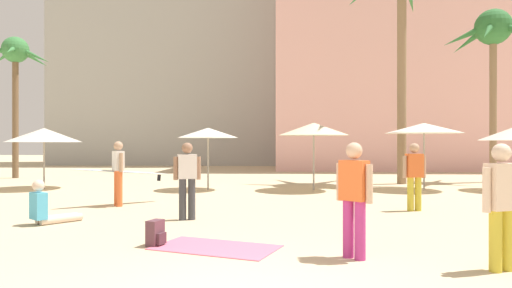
{
  "coord_description": "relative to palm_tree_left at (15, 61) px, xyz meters",
  "views": [
    {
      "loc": [
        0.37,
        -4.83,
        1.67
      ],
      "look_at": [
        -0.05,
        4.05,
        1.66
      ],
      "focal_mm": 32.61,
      "sensor_mm": 36.0,
      "label": 1
    }
  ],
  "objects": [
    {
      "name": "hotel_tower_gray",
      "position": [
        4.93,
        16.66,
        7.06
      ],
      "size": [
        19.91,
        8.26,
        25.4
      ],
      "primitive_type": "cube",
      "color": "#A8A8A3",
      "rests_on": "ground"
    },
    {
      "name": "beach_towel",
      "position": [
        11.69,
        -14.47,
        -5.63
      ],
      "size": [
        2.19,
        1.68,
        0.01
      ],
      "primitive_type": "cube",
      "rotation": [
        0.0,
        0.0,
        -0.35
      ],
      "color": "#EF6684",
      "rests_on": "ground"
    },
    {
      "name": "cafe_umbrella_3",
      "position": [
        17.94,
        -4.87,
        -3.41
      ],
      "size": [
        2.73,
        2.73,
        2.41
      ],
      "color": "gray",
      "rests_on": "ground"
    },
    {
      "name": "cafe_umbrella_0",
      "position": [
        10.16,
        -5.19,
        -3.58
      ],
      "size": [
        2.2,
        2.2,
        2.24
      ],
      "color": "gray",
      "rests_on": "ground"
    },
    {
      "name": "person_far_right",
      "position": [
        10.7,
        -11.79,
        -4.71
      ],
      "size": [
        0.6,
        0.33,
        1.69
      ],
      "rotation": [
        0.0,
        0.0,
        1.89
      ],
      "color": "#3D3D42",
      "rests_on": "ground"
    },
    {
      "name": "cafe_umbrella_2",
      "position": [
        4.04,
        -5.08,
        -3.66
      ],
      "size": [
        2.69,
        2.69,
        2.24
      ],
      "color": "gray",
      "rests_on": "ground"
    },
    {
      "name": "person_mid_center",
      "position": [
        16.07,
        -10.17,
        -4.72
      ],
      "size": [
        0.61,
        0.29,
        1.68
      ],
      "rotation": [
        0.0,
        0.0,
        4.91
      ],
      "color": "gold",
      "rests_on": "ground"
    },
    {
      "name": "palm_tree_center",
      "position": [
        21.98,
        -1.32,
        0.63
      ],
      "size": [
        4.32,
        3.88,
        7.47
      ],
      "color": "#896B4C",
      "rests_on": "ground"
    },
    {
      "name": "person_near_left",
      "position": [
        8.43,
        -9.55,
        -4.71
      ],
      "size": [
        2.32,
        2.0,
        1.73
      ],
      "rotation": [
        0.0,
        0.0,
        3.77
      ],
      "color": "orange",
      "rests_on": "ground"
    },
    {
      "name": "cafe_umbrella_4",
      "position": [
        13.96,
        -5.21,
        -3.45
      ],
      "size": [
        2.52,
        2.52,
        2.41
      ],
      "color": "gray",
      "rests_on": "ground"
    },
    {
      "name": "person_near_right",
      "position": [
        13.79,
        -15.06,
        -4.71
      ],
      "size": [
        0.51,
        0.48,
        1.69
      ],
      "rotation": [
        0.0,
        0.0,
        3.97
      ],
      "color": "#B7337F",
      "rests_on": "ground"
    },
    {
      "name": "hotel_pink",
      "position": [
        22.0,
        11.2,
        2.48
      ],
      "size": [
        18.91,
        11.16,
        16.23
      ],
      "primitive_type": "cube",
      "color": "beige",
      "rests_on": "ground"
    },
    {
      "name": "backpack",
      "position": [
        10.69,
        -14.36,
        -5.43
      ],
      "size": [
        0.31,
        0.34,
        0.42
      ],
      "rotation": [
        0.0,
        0.0,
        5.95
      ],
      "color": "brown",
      "rests_on": "ground"
    },
    {
      "name": "palm_tree_left",
      "position": [
        0.0,
        0.0,
        0.0
      ],
      "size": [
        3.54,
        3.59,
        6.83
      ],
      "color": "brown",
      "rests_on": "ground"
    },
    {
      "name": "person_far_left",
      "position": [
        7.9,
        -12.43,
        -5.32
      ],
      "size": [
        0.92,
        1.0,
        0.93
      ],
      "rotation": [
        0.0,
        0.0,
        0.88
      ],
      "color": "beige",
      "rests_on": "ground"
    },
    {
      "name": "person_mid_left",
      "position": [
        15.61,
        -15.63,
        -4.72
      ],
      "size": [
        0.59,
        0.36,
        1.67
      ],
      "rotation": [
        0.0,
        0.0,
        5.1
      ],
      "color": "gold",
      "rests_on": "ground"
    }
  ]
}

